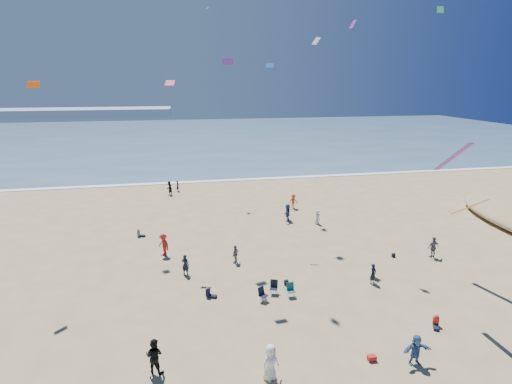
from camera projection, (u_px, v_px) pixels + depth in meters
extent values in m
cube|color=#476B84|center=(187.00, 137.00, 106.58)|extent=(220.00, 100.00, 0.06)
cube|color=white|center=(195.00, 182.00, 59.30)|extent=(220.00, 1.20, 0.08)
cube|color=#7A8EA8|center=(36.00, 113.00, 166.05)|extent=(110.00, 20.00, 3.20)
imported|color=black|center=(178.00, 186.00, 54.19)|extent=(0.51, 0.62, 1.47)
imported|color=black|center=(185.00, 265.00, 30.80)|extent=(0.72, 0.63, 1.66)
imported|color=slate|center=(433.00, 247.00, 33.77)|extent=(1.15, 0.62, 1.86)
imported|color=black|center=(373.00, 274.00, 29.45)|extent=(0.68, 0.62, 1.56)
imported|color=white|center=(270.00, 362.00, 19.91)|extent=(1.13, 1.00, 1.95)
imported|color=silver|center=(317.00, 217.00, 41.77)|extent=(0.65, 0.83, 1.50)
imported|color=slate|center=(236.00, 254.00, 32.77)|extent=(0.84, 0.97, 1.57)
imported|color=#CA461C|center=(293.00, 201.00, 46.91)|extent=(1.11, 0.64, 1.71)
imported|color=#355E94|center=(416.00, 350.00, 21.01)|extent=(1.59, 0.51, 1.72)
imported|color=#A11B17|center=(164.00, 245.00, 34.21)|extent=(1.34, 1.44, 1.95)
imported|color=navy|center=(288.00, 212.00, 42.69)|extent=(1.18, 1.83, 1.88)
imported|color=black|center=(169.00, 188.00, 52.43)|extent=(1.11, 1.13, 1.83)
imported|color=black|center=(154.00, 356.00, 20.39)|extent=(1.15, 1.04, 1.92)
cube|color=silver|center=(264.00, 299.00, 27.18)|extent=(0.35, 0.20, 0.40)
cube|color=black|center=(286.00, 283.00, 29.38)|extent=(0.30, 0.22, 0.38)
cube|color=red|center=(372.00, 358.00, 21.43)|extent=(0.45, 0.30, 0.30)
cube|color=black|center=(393.00, 255.00, 34.03)|extent=(0.28, 0.18, 0.34)
cube|color=#219C55|center=(440.00, 10.00, 30.54)|extent=(0.59, 0.55, 0.51)
cube|color=blue|center=(270.00, 65.00, 35.73)|extent=(0.73, 0.49, 0.36)
cube|color=purple|center=(353.00, 24.00, 32.23)|extent=(0.39, 0.60, 0.61)
cube|color=green|center=(207.00, 8.00, 49.83)|extent=(0.47, 0.55, 0.27)
cube|color=#472191|center=(228.00, 61.00, 28.03)|extent=(0.80, 0.28, 0.46)
cube|color=#E34704|center=(33.00, 85.00, 26.85)|extent=(0.73, 0.73, 0.44)
cube|color=white|center=(316.00, 41.00, 33.71)|extent=(0.76, 0.74, 0.56)
cube|color=red|center=(170.00, 83.00, 31.84)|extent=(0.86, 0.68, 0.42)
cube|color=#64279D|center=(452.00, 157.00, 23.80)|extent=(0.35, 3.14, 2.21)
cube|color=orange|center=(469.00, 207.00, 29.19)|extent=(0.35, 2.64, 1.87)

